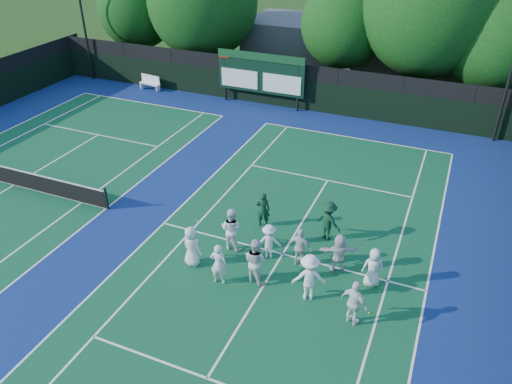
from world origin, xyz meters
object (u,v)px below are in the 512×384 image
at_px(tennis_net, 12,176).
at_px(bench, 150,82).
at_px(coach_left, 263,209).
at_px(scoreboard, 261,74).

bearing_deg(tennis_net, bench, 96.16).
relative_size(tennis_net, bench, 6.56).
bearing_deg(coach_left, scoreboard, -85.53).
bearing_deg(tennis_net, scoreboard, 64.40).
bearing_deg(bench, coach_left, -42.34).
xyz_separation_m(scoreboard, tennis_net, (-6.99, -14.59, -1.70)).
bearing_deg(scoreboard, coach_left, -67.03).
relative_size(scoreboard, coach_left, 3.75).
relative_size(tennis_net, coach_left, 7.07).
height_order(tennis_net, bench, tennis_net).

